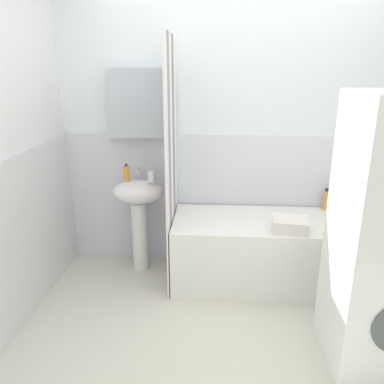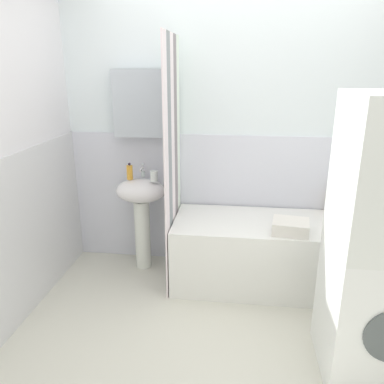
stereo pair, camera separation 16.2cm
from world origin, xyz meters
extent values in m
cube|color=silver|center=(0.00, 0.00, -0.02)|extent=(4.80, 5.60, 0.04)
cube|color=white|center=(0.00, 1.27, 1.20)|extent=(3.60, 0.05, 2.40)
cube|color=silver|center=(0.00, 1.24, 0.60)|extent=(3.60, 0.02, 1.20)
cube|color=silver|center=(-0.86, 1.18, 1.46)|extent=(0.48, 0.12, 0.56)
cube|color=white|center=(-1.57, 0.34, 1.20)|extent=(0.05, 1.81, 2.40)
cube|color=silver|center=(-1.54, 0.34, 0.60)|extent=(0.02, 1.81, 1.20)
cylinder|color=white|center=(-0.86, 1.03, 0.32)|extent=(0.14, 0.14, 0.63)
ellipsoid|color=white|center=(-0.86, 1.03, 0.73)|extent=(0.44, 0.34, 0.20)
cylinder|color=silver|center=(-0.86, 1.13, 0.86)|extent=(0.03, 0.03, 0.05)
cylinder|color=silver|center=(-0.86, 1.08, 0.91)|extent=(0.02, 0.10, 0.02)
sphere|color=silver|center=(-0.86, 1.13, 0.94)|extent=(0.03, 0.03, 0.03)
cylinder|color=gold|center=(-0.95, 1.03, 0.90)|extent=(0.05, 0.05, 0.12)
sphere|color=#2D1F2F|center=(-0.95, 1.03, 0.97)|extent=(0.02, 0.02, 0.02)
cylinder|color=white|center=(-0.73, 1.00, 0.88)|extent=(0.06, 0.06, 0.09)
cube|color=white|center=(0.27, 0.88, 0.28)|extent=(1.62, 0.68, 0.56)
cube|color=white|center=(-0.55, 0.61, 1.00)|extent=(0.01, 0.14, 2.00)
cube|color=gray|center=(-0.55, 0.74, 1.00)|extent=(0.01, 0.14, 2.00)
cube|color=white|center=(-0.55, 0.88, 1.00)|extent=(0.01, 0.14, 2.00)
cube|color=gray|center=(-0.55, 1.02, 1.00)|extent=(0.01, 0.14, 2.00)
cube|color=white|center=(-0.55, 1.15, 1.00)|extent=(0.01, 0.14, 2.00)
cylinder|color=#28784E|center=(0.98, 1.15, 0.62)|extent=(0.06, 0.06, 0.12)
cylinder|color=black|center=(0.98, 1.15, 0.69)|extent=(0.04, 0.04, 0.02)
cylinder|color=#304C9C|center=(0.87, 1.16, 0.64)|extent=(0.06, 0.06, 0.15)
cylinder|color=#202C24|center=(0.87, 1.16, 0.73)|extent=(0.04, 0.04, 0.02)
cylinder|color=gold|center=(0.77, 1.16, 0.65)|extent=(0.04, 0.04, 0.17)
cylinder|color=black|center=(0.77, 1.16, 0.75)|extent=(0.03, 0.03, 0.02)
cube|color=silver|center=(0.38, 0.68, 0.61)|extent=(0.30, 0.26, 0.10)
cube|color=white|center=(0.80, -0.04, 0.41)|extent=(0.57, 0.57, 0.82)
camera|label=1|loc=(-0.19, -2.09, 1.76)|focal=35.98mm
camera|label=2|loc=(-0.03, -2.07, 1.76)|focal=35.98mm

